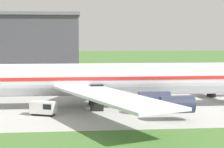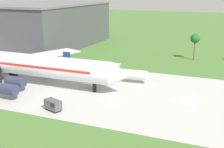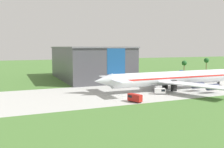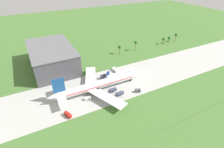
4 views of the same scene
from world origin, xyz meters
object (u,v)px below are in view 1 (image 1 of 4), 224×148
object	(u,v)px
baggage_tug	(44,108)
terminal_building	(20,48)
jet_airliner	(105,80)
regional_aircraft	(211,86)

from	to	relation	value
baggage_tug	terminal_building	bearing A→B (deg)	100.51
jet_airliner	baggage_tug	xyz separation A→B (m)	(-11.23, -6.82, -4.12)
regional_aircraft	baggage_tug	xyz separation A→B (m)	(-36.26, -18.14, -1.20)
regional_aircraft	baggage_tug	bearing A→B (deg)	-153.43
jet_airliner	baggage_tug	bearing A→B (deg)	-148.73
regional_aircraft	baggage_tug	distance (m)	40.57
regional_aircraft	terminal_building	world-z (taller)	terminal_building
jet_airliner	baggage_tug	world-z (taller)	jet_airliner
regional_aircraft	terminal_building	size ratio (longest dim) A/B	0.44
jet_airliner	regional_aircraft	size ratio (longest dim) A/B	2.81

